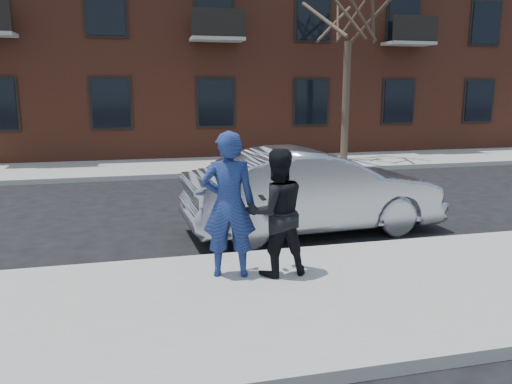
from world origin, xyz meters
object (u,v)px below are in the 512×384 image
object	(u,v)px
street_tree	(349,6)
silver_sedan	(312,191)
man_peacoat	(276,213)
man_hoodie	(229,205)

from	to	relation	value
street_tree	silver_sedan	xyz separation A→B (m)	(-4.16, -8.10, -4.72)
silver_sedan	man_peacoat	size ratio (longest dim) A/B	2.75
man_peacoat	silver_sedan	bearing A→B (deg)	-124.22
man_hoodie	street_tree	bearing A→B (deg)	-108.12
silver_sedan	man_hoodie	world-z (taller)	man_hoodie
silver_sedan	man_hoodie	size ratio (longest dim) A/B	2.42
silver_sedan	man_peacoat	xyz separation A→B (m)	(-1.39, -2.36, 0.23)
street_tree	silver_sedan	size ratio (longest dim) A/B	1.39
street_tree	man_hoodie	size ratio (longest dim) A/B	3.35
man_hoodie	man_peacoat	distance (m)	0.67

